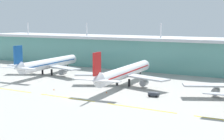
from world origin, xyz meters
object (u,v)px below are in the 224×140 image
object	(u,v)px
airliner_middle	(124,73)
safety_cone_nose_front	(107,92)
airliner_near	(48,64)
safety_cone_left_wingtip	(54,89)
pushback_tug	(154,94)

from	to	relation	value
airliner_middle	safety_cone_nose_front	xyz separation A→B (m)	(2.08, -19.88, -6.10)
airliner_near	safety_cone_left_wingtip	bearing A→B (deg)	-46.14
safety_cone_left_wingtip	pushback_tug	bearing A→B (deg)	13.69
airliner_near	airliner_middle	world-z (taller)	same
safety_cone_left_wingtip	safety_cone_nose_front	distance (m)	25.08
safety_cone_left_wingtip	airliner_middle	bearing A→B (deg)	50.63
pushback_tug	safety_cone_nose_front	xyz separation A→B (m)	(-20.82, -3.98, -0.75)
pushback_tug	airliner_middle	bearing A→B (deg)	145.23
pushback_tug	safety_cone_nose_front	bearing A→B (deg)	-169.17
airliner_middle	pushback_tug	bearing A→B (deg)	-34.77
airliner_middle	safety_cone_left_wingtip	world-z (taller)	airliner_middle
airliner_middle	safety_cone_nose_front	world-z (taller)	airliner_middle
safety_cone_left_wingtip	safety_cone_nose_front	xyz separation A→B (m)	(24.09, 6.96, 0.00)
pushback_tug	safety_cone_nose_front	distance (m)	21.21
airliner_near	safety_cone_nose_front	world-z (taller)	airliner_near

